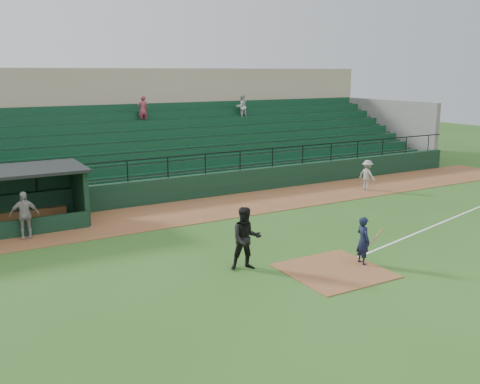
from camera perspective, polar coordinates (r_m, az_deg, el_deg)
ground at (r=18.09m, az=8.00°, el=-7.38°), size 90.00×90.00×0.00m
warning_track at (r=24.58m, az=-3.49°, el=-1.81°), size 40.00×4.00×0.03m
home_plate_dirt at (r=17.36m, az=10.04°, el=-8.28°), size 3.00×3.00×0.03m
foul_line at (r=24.36m, az=21.28°, el=-2.84°), size 17.49×4.44×0.01m
stadium_structure at (r=31.83m, az=-10.40°, el=5.54°), size 38.00×13.08×6.40m
batter_at_plate at (r=17.90m, az=13.05°, el=-5.09°), size 1.03×0.68×1.61m
umpire at (r=16.93m, az=0.66°, el=-5.01°), size 1.18×1.03×2.04m
runner at (r=29.08m, az=13.45°, el=1.78°), size 0.73×1.10×1.59m
dugout_player_a at (r=21.59m, az=-22.08°, el=-2.28°), size 1.11×0.60×1.81m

